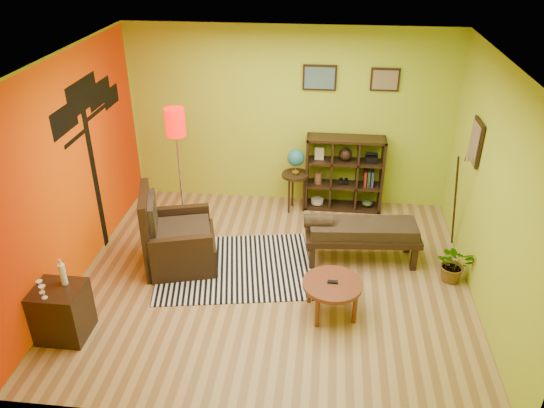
# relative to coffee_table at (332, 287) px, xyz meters

# --- Properties ---
(ground) EXTENTS (5.00, 5.00, 0.00)m
(ground) POSITION_rel_coffee_table_xyz_m (-0.75, 0.58, -0.37)
(ground) COLOR tan
(ground) RESTS_ON ground
(room_shell) EXTENTS (5.04, 4.54, 2.82)m
(room_shell) POSITION_rel_coffee_table_xyz_m (-0.85, 0.59, 1.43)
(room_shell) COLOR #ADCA2A
(room_shell) RESTS_ON ground
(zebra_rug) EXTENTS (2.28, 1.87, 0.01)m
(zebra_rug) POSITION_rel_coffee_table_xyz_m (-1.30, 0.77, -0.36)
(zebra_rug) COLOR silver
(zebra_rug) RESTS_ON ground
(coffee_table) EXTENTS (0.70, 0.70, 0.45)m
(coffee_table) POSITION_rel_coffee_table_xyz_m (0.00, 0.00, 0.00)
(coffee_table) COLOR brown
(coffee_table) RESTS_ON ground
(armchair) EXTENTS (1.11, 1.10, 1.10)m
(armchair) POSITION_rel_coffee_table_xyz_m (-2.08, 0.79, -0.04)
(armchair) COLOR black
(armchair) RESTS_ON ground
(side_cabinet) EXTENTS (0.53, 0.48, 0.94)m
(side_cabinet) POSITION_rel_coffee_table_xyz_m (-2.95, -0.71, -0.05)
(side_cabinet) COLOR black
(side_cabinet) RESTS_ON ground
(floor_lamp) EXTENTS (0.29, 0.29, 1.89)m
(floor_lamp) POSITION_rel_coffee_table_xyz_m (-2.20, 1.63, 1.16)
(floor_lamp) COLOR silver
(floor_lamp) RESTS_ON ground
(globe_table) EXTENTS (0.43, 0.43, 1.04)m
(globe_table) POSITION_rel_coffee_table_xyz_m (-0.61, 2.44, 0.42)
(globe_table) COLOR black
(globe_table) RESTS_ON ground
(cube_shelf) EXTENTS (1.20, 0.35, 1.20)m
(cube_shelf) POSITION_rel_coffee_table_xyz_m (0.16, 2.61, 0.23)
(cube_shelf) COLOR black
(cube_shelf) RESTS_ON ground
(bench) EXTENTS (1.57, 0.67, 0.70)m
(bench) POSITION_rel_coffee_table_xyz_m (0.34, 1.14, 0.08)
(bench) COLOR black
(bench) RESTS_ON ground
(potted_plant) EXTENTS (0.49, 0.53, 0.40)m
(potted_plant) POSITION_rel_coffee_table_xyz_m (1.55, 0.80, -0.17)
(potted_plant) COLOR #26661E
(potted_plant) RESTS_ON ground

